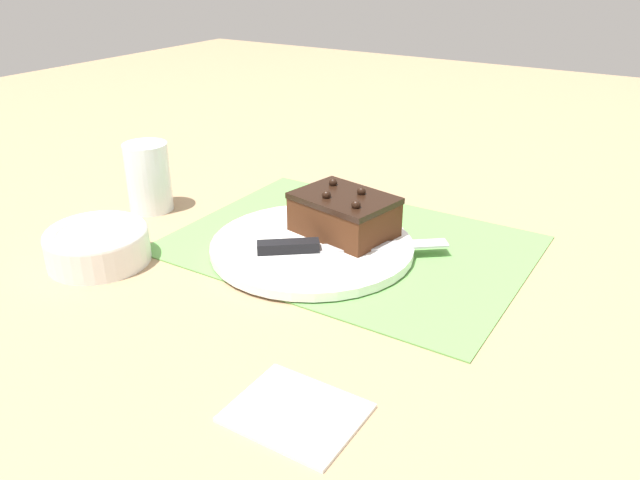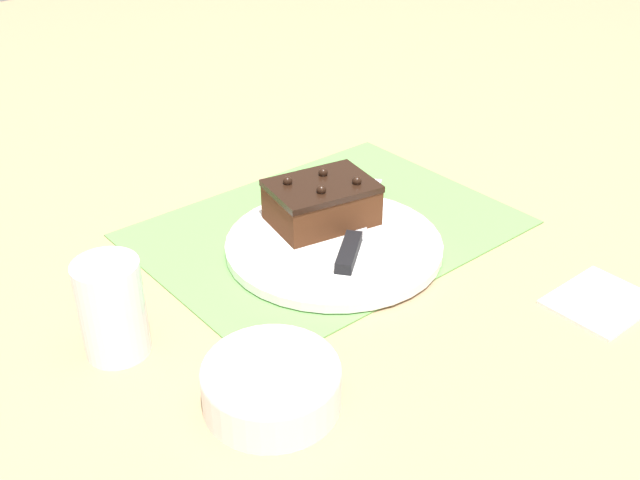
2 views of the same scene
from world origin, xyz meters
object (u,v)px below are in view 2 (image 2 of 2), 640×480
cake_plate (334,245)px  drinking_glass (112,308)px  small_bowl (271,383)px  chocolate_cake (322,202)px  serving_knife (355,236)px

cake_plate → drinking_glass: size_ratio=2.56×
cake_plate → small_bowl: bearing=-142.9°
cake_plate → chocolate_cake: (0.02, 0.05, 0.03)m
cake_plate → drinking_glass: 0.29m
small_bowl → serving_knife: bearing=32.2°
cake_plate → chocolate_cake: 0.06m
cake_plate → chocolate_cake: chocolate_cake is taller
cake_plate → small_bowl: size_ratio=2.07×
drinking_glass → small_bowl: 0.18m
chocolate_cake → serving_knife: bearing=-88.6°
chocolate_cake → drinking_glass: (-0.31, -0.05, 0.01)m
chocolate_cake → serving_knife: 0.06m
chocolate_cake → small_bowl: chocolate_cake is taller
drinking_glass → small_bowl: (0.07, -0.16, -0.03)m
drinking_glass → small_bowl: bearing=-65.7°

